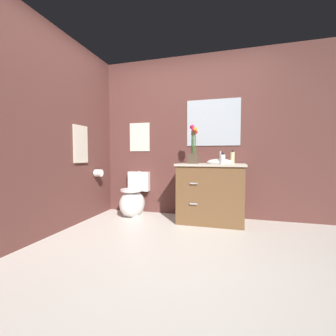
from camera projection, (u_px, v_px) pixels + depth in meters
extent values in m
plane|color=beige|center=(159.00, 253.00, 2.18)|extent=(9.20, 9.20, 0.00)
cube|color=brown|center=(201.00, 136.00, 3.51)|extent=(4.29, 0.05, 2.50)
cube|color=brown|center=(66.00, 132.00, 2.92)|extent=(0.05, 4.15, 2.50)
ellipsoid|color=white|center=(132.00, 203.00, 3.51)|extent=(0.38, 0.48, 0.40)
cube|color=white|center=(134.00, 210.00, 3.57)|extent=(0.22, 0.26, 0.18)
cube|color=white|center=(139.00, 181.00, 3.77)|extent=(0.36, 0.13, 0.32)
cylinder|color=white|center=(132.00, 190.00, 3.48)|extent=(0.34, 0.34, 0.03)
cylinder|color=#B7B7BC|center=(139.00, 172.00, 3.76)|extent=(0.04, 0.04, 0.02)
cube|color=brown|center=(211.00, 194.00, 3.19)|extent=(0.90, 0.52, 0.81)
cube|color=beige|center=(211.00, 165.00, 3.17)|extent=(0.94, 0.56, 0.03)
ellipsoid|color=white|center=(220.00, 162.00, 3.13)|extent=(0.36, 0.26, 0.10)
cylinder|color=#B7B7BC|center=(220.00, 157.00, 3.28)|extent=(0.02, 0.02, 0.18)
cube|color=#B7B7BC|center=(194.00, 183.00, 2.98)|extent=(0.10, 0.02, 0.02)
cube|color=#B7B7BC|center=(194.00, 204.00, 2.99)|extent=(0.10, 0.02, 0.02)
cube|color=#4C3D2D|center=(193.00, 159.00, 3.19)|extent=(0.14, 0.14, 0.14)
cylinder|color=#386B2D|center=(196.00, 143.00, 3.17)|extent=(0.01, 0.01, 0.30)
sphere|color=red|center=(196.00, 132.00, 3.16)|extent=(0.06, 0.06, 0.06)
cylinder|color=#386B2D|center=(195.00, 143.00, 3.19)|extent=(0.01, 0.01, 0.32)
sphere|color=orange|center=(195.00, 131.00, 3.18)|extent=(0.06, 0.06, 0.06)
cylinder|color=#386B2D|center=(194.00, 142.00, 3.20)|extent=(0.01, 0.01, 0.35)
sphere|color=#E01E51|center=(194.00, 129.00, 3.19)|extent=(0.06, 0.06, 0.06)
cylinder|color=#386B2D|center=(193.00, 144.00, 3.20)|extent=(0.01, 0.01, 0.28)
sphere|color=#E01E51|center=(193.00, 134.00, 3.19)|extent=(0.06, 0.06, 0.06)
cylinder|color=#386B2D|center=(192.00, 140.00, 3.19)|extent=(0.01, 0.01, 0.38)
sphere|color=#E01E51|center=(192.00, 127.00, 3.18)|extent=(0.06, 0.06, 0.06)
cylinder|color=#386B2D|center=(192.00, 140.00, 3.17)|extent=(0.01, 0.01, 0.38)
sphere|color=#E01E51|center=(192.00, 127.00, 3.16)|extent=(0.06, 0.06, 0.06)
cylinder|color=#386B2D|center=(193.00, 141.00, 3.15)|extent=(0.01, 0.01, 0.34)
sphere|color=#E01E51|center=(193.00, 129.00, 3.14)|extent=(0.06, 0.06, 0.06)
cylinder|color=#386B2D|center=(195.00, 141.00, 3.14)|extent=(0.01, 0.01, 0.34)
sphere|color=orange|center=(195.00, 129.00, 3.13)|extent=(0.06, 0.06, 0.06)
cylinder|color=beige|center=(233.00, 158.00, 3.07)|extent=(0.05, 0.05, 0.16)
cylinder|color=black|center=(233.00, 151.00, 3.07)|extent=(0.03, 0.03, 0.02)
cylinder|color=white|center=(223.00, 159.00, 2.99)|extent=(0.07, 0.07, 0.13)
cylinder|color=black|center=(223.00, 154.00, 2.99)|extent=(0.04, 0.04, 0.02)
cube|color=silver|center=(140.00, 137.00, 3.75)|extent=(0.35, 0.01, 0.47)
cube|color=#B2BCC6|center=(213.00, 123.00, 3.42)|extent=(0.80, 0.01, 0.70)
cube|color=beige|center=(81.00, 144.00, 3.14)|extent=(0.03, 0.28, 0.52)
cylinder|color=white|center=(98.00, 173.00, 3.48)|extent=(0.11, 0.11, 0.11)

